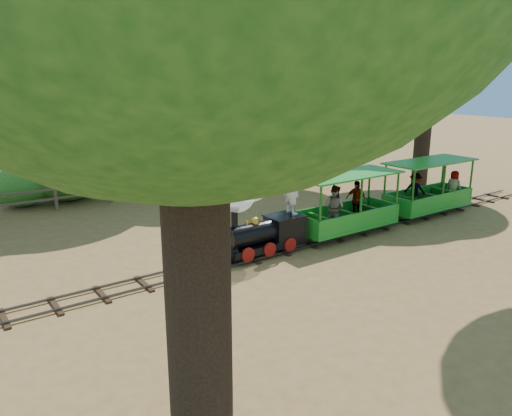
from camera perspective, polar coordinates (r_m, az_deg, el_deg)
ground at (r=14.61m, az=5.76°, el=-4.16°), size 90.00×90.00×0.00m
track at (r=14.59m, az=5.76°, el=-3.91°), size 22.00×1.00×0.10m
locomotive at (r=13.18m, az=0.24°, el=1.73°), size 2.72×1.28×3.12m
carriage_front at (r=15.36m, az=10.14°, el=-0.22°), size 3.49×1.43×1.81m
carriage_rear at (r=18.38m, az=19.10°, el=1.63°), size 3.49×1.43×1.81m
oak_ne at (r=23.28m, az=4.26°, el=22.24°), size 7.64×6.73×10.44m
oak_e at (r=22.63m, az=19.44°, el=20.63°), size 7.65×6.73×10.03m
fence at (r=20.94m, az=-8.58°, el=3.36°), size 18.10×0.10×1.00m
shrub_west at (r=20.37m, az=-25.24°, el=2.22°), size 2.18×1.68×1.51m
shrub_mid_w at (r=20.63m, az=-20.78°, el=3.90°), size 3.25×2.50×2.25m
shrub_mid_e at (r=25.04m, az=2.08°, el=5.57°), size 1.81×1.39×1.26m
shrub_east at (r=26.49m, az=6.31°, el=6.87°), size 2.92×2.25×2.02m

